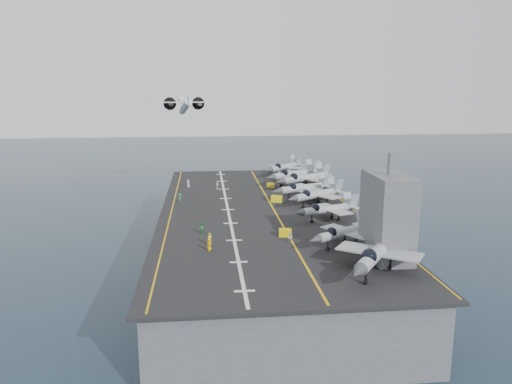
{
  "coord_description": "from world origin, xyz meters",
  "views": [
    {
      "loc": [
        -10.44,
        -95.43,
        34.4
      ],
      "look_at": [
        0.0,
        4.0,
        13.0
      ],
      "focal_mm": 35.0,
      "sensor_mm": 36.0,
      "label": 1
    }
  ],
  "objects": [
    {
      "name": "ground",
      "position": [
        0.0,
        0.0,
        0.0
      ],
      "size": [
        500.0,
        500.0,
        0.0
      ],
      "primitive_type": "plane",
      "color": "#142135",
      "rests_on": "ground"
    },
    {
      "name": "crew_2",
      "position": [
        -11.19,
        -15.59,
        11.39
      ],
      "size": [
        1.32,
        1.42,
        1.98
      ],
      "primitive_type": "imported",
      "color": "green",
      "rests_on": "flight_deck"
    },
    {
      "name": "tow_cart_a",
      "position": [
        2.39,
        -18.64,
        11.01
      ],
      "size": [
        2.18,
        1.57,
        1.21
      ],
      "primitive_type": null,
      "color": "#E2C206",
      "rests_on": "flight_deck"
    },
    {
      "name": "fighter_jet_0",
      "position": [
        11.72,
        -35.65,
        13.27
      ],
      "size": [
        18.55,
        19.85,
        5.74
      ],
      "primitive_type": null,
      "color": "gray",
      "rests_on": "flight_deck"
    },
    {
      "name": "fighter_jet_1",
      "position": [
        10.62,
        -24.35,
        12.71
      ],
      "size": [
        16.0,
        14.67,
        4.62
      ],
      "primitive_type": null,
      "color": "#8D969D",
      "rests_on": "flight_deck"
    },
    {
      "name": "fighter_jet_8",
      "position": [
        11.31,
        36.42,
        12.95
      ],
      "size": [
        17.28,
        17.3,
        5.09
      ],
      "primitive_type": null,
      "color": "#9AA2AB",
      "rests_on": "flight_deck"
    },
    {
      "name": "foul_line",
      "position": [
        3.0,
        0.0,
        10.42
      ],
      "size": [
        0.35,
        90.0,
        0.02
      ],
      "primitive_type": "cube",
      "color": "gold",
      "rests_on": "flight_deck"
    },
    {
      "name": "fighter_jet_4",
      "position": [
        12.31,
        1.56,
        12.88
      ],
      "size": [
        17.2,
        15.7,
        4.97
      ],
      "primitive_type": null,
      "color": "gray",
      "rests_on": "flight_deck"
    },
    {
      "name": "fighter_jet_7",
      "position": [
        11.81,
        23.87,
        13.23
      ],
      "size": [
        19.57,
        17.81,
        5.66
      ],
      "primitive_type": null,
      "color": "gray",
      "rests_on": "flight_deck"
    },
    {
      "name": "tow_cart_c",
      "position": [
        5.32,
        20.88,
        10.94
      ],
      "size": [
        1.99,
        1.48,
        1.08
      ],
      "primitive_type": null,
      "color": "gold",
      "rests_on": "flight_deck"
    },
    {
      "name": "crew_3",
      "position": [
        -15.67,
        7.4,
        11.32
      ],
      "size": [
        0.92,
        1.22,
        1.84
      ],
      "primitive_type": "imported",
      "color": "green",
      "rests_on": "flight_deck"
    },
    {
      "name": "crew_4",
      "position": [
        -7.53,
        20.0,
        11.37
      ],
      "size": [
        1.37,
        1.37,
        1.94
      ],
      "primitive_type": "imported",
      "color": "silver",
      "rests_on": "flight_deck"
    },
    {
      "name": "hull",
      "position": [
        0.0,
        0.0,
        5.0
      ],
      "size": [
        36.0,
        90.0,
        10.0
      ],
      "primitive_type": "cube",
      "color": "#56595E",
      "rests_on": "ground"
    },
    {
      "name": "crew_5",
      "position": [
        -14.38,
        23.2,
        11.34
      ],
      "size": [
        0.84,
        1.18,
        1.87
      ],
      "primitive_type": "imported",
      "color": "silver",
      "rests_on": "flight_deck"
    },
    {
      "name": "fighter_jet_6",
      "position": [
        13.22,
        18.59,
        13.17
      ],
      "size": [
        19.19,
        17.4,
        5.55
      ],
      "primitive_type": null,
      "color": "#9FA8B0",
      "rests_on": "flight_deck"
    },
    {
      "name": "crew_7",
      "position": [
        2.64,
        -22.05,
        11.22
      ],
      "size": [
        1.02,
        1.18,
        1.65
      ],
      "primitive_type": "imported",
      "color": "silver",
      "rests_on": "flight_deck"
    },
    {
      "name": "crew_1",
      "position": [
        -9.85,
        -22.01,
        11.38
      ],
      "size": [
        1.36,
        1.12,
        1.95
      ],
      "primitive_type": "imported",
      "color": "yellow",
      "rests_on": "flight_deck"
    },
    {
      "name": "deck_edge_stbd",
      "position": [
        18.5,
        0.0,
        10.42
      ],
      "size": [
        0.25,
        90.0,
        0.02
      ],
      "primitive_type": "cube",
      "color": "gold",
      "rests_on": "flight_deck"
    },
    {
      "name": "flight_deck",
      "position": [
        0.0,
        0.0,
        10.2
      ],
      "size": [
        38.0,
        92.0,
        0.4
      ],
      "primitive_type": "cube",
      "color": "black",
      "rests_on": "hull"
    },
    {
      "name": "island_superstructure",
      "position": [
        15.0,
        -30.0,
        17.9
      ],
      "size": [
        5.0,
        10.0,
        15.0
      ],
      "primitive_type": null,
      "color": "#56595E",
      "rests_on": "flight_deck"
    },
    {
      "name": "tow_cart_b",
      "position": [
        4.54,
        5.67,
        11.09
      ],
      "size": [
        2.57,
        1.97,
        1.37
      ],
      "primitive_type": null,
      "color": "yellow",
      "rests_on": "flight_deck"
    },
    {
      "name": "fighter_jet_3",
      "position": [
        11.85,
        -9.9,
        12.68
      ],
      "size": [
        15.36,
        12.75,
        4.57
      ],
      "primitive_type": null,
      "color": "#9BA4AB",
      "rests_on": "flight_deck"
    },
    {
      "name": "deck_edge_port",
      "position": [
        -17.0,
        0.0,
        10.42
      ],
      "size": [
        0.25,
        90.0,
        0.02
      ],
      "primitive_type": "cube",
      "color": "gold",
      "rests_on": "flight_deck"
    },
    {
      "name": "fighter_jet_5",
      "position": [
        11.05,
        8.14,
        12.95
      ],
      "size": [
        17.39,
        14.93,
        5.09
      ],
      "primitive_type": null,
      "color": "#9399A2",
      "rests_on": "flight_deck"
    },
    {
      "name": "landing_centerline",
      "position": [
        -6.0,
        0.0,
        10.42
      ],
      "size": [
        0.5,
        90.0,
        0.02
      ],
      "primitive_type": "cube",
      "color": "silver",
      "rests_on": "flight_deck"
    },
    {
      "name": "transport_plane",
      "position": [
        -15.92,
        63.89,
        27.99
      ],
      "size": [
        24.49,
        18.92,
        5.21
      ],
      "primitive_type": null,
      "color": "silver"
    },
    {
      "name": "crew_0",
      "position": [
        -9.96,
        -24.63,
        11.36
      ],
      "size": [
        0.99,
        1.29,
        1.92
      ],
      "primitive_type": "imported",
      "color": "#EFB406",
      "rests_on": "flight_deck"
    }
  ]
}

